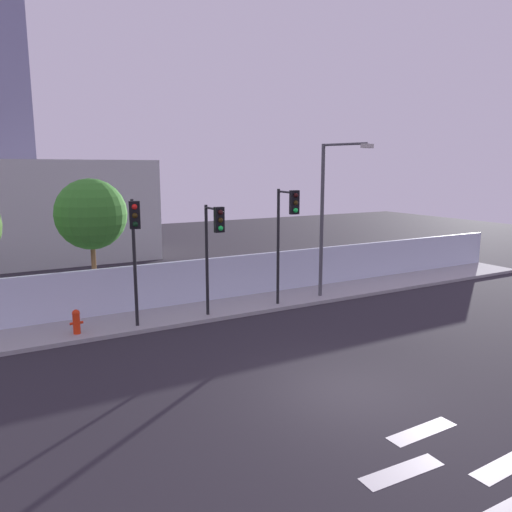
# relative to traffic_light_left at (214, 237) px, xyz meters

# --- Properties ---
(ground_plane) EXTENTS (80.00, 80.00, 0.00)m
(ground_plane) POSITION_rel_traffic_light_left_xyz_m (0.48, -6.89, -3.25)
(ground_plane) COLOR #28252B
(sidewalk) EXTENTS (36.00, 2.40, 0.15)m
(sidewalk) POSITION_rel_traffic_light_left_xyz_m (0.48, 1.31, -3.17)
(sidewalk) COLOR #9A9A9A
(sidewalk) RESTS_ON ground
(perimeter_wall) EXTENTS (36.00, 0.18, 1.80)m
(perimeter_wall) POSITION_rel_traffic_light_left_xyz_m (0.48, 2.60, -2.20)
(perimeter_wall) COLOR silver
(perimeter_wall) RESTS_ON sidewalk
(crosswalk_marking) EXTENTS (3.75, 3.89, 0.01)m
(crosswalk_marking) POSITION_rel_traffic_light_left_xyz_m (0.15, -10.99, -3.25)
(crosswalk_marking) COLOR silver
(crosswalk_marking) RESTS_ON ground
(traffic_light_left) EXTENTS (0.34, 1.42, 4.22)m
(traffic_light_left) POSITION_rel_traffic_light_left_xyz_m (0.00, 0.00, 0.00)
(traffic_light_left) COLOR black
(traffic_light_left) RESTS_ON sidewalk
(traffic_light_center) EXTENTS (0.42, 1.68, 4.75)m
(traffic_light_center) POSITION_rel_traffic_light_left_xyz_m (3.07, -0.10, 0.37)
(traffic_light_center) COLOR black
(traffic_light_center) RESTS_ON sidewalk
(traffic_light_right) EXTENTS (0.47, 1.35, 4.52)m
(traffic_light_right) POSITION_rel_traffic_light_left_xyz_m (-2.88, 0.06, 0.20)
(traffic_light_right) COLOR black
(traffic_light_right) RESTS_ON sidewalk
(street_lamp_curbside) EXTENTS (1.02, 2.28, 6.57)m
(street_lamp_curbside) POSITION_rel_traffic_light_left_xyz_m (5.60, 0.54, 0.84)
(street_lamp_curbside) COLOR #4C4C51
(street_lamp_curbside) RESTS_ON sidewalk
(fire_hydrant) EXTENTS (0.44, 0.26, 0.85)m
(fire_hydrant) POSITION_rel_traffic_light_left_xyz_m (-4.80, 0.78, -2.65)
(fire_hydrant) COLOR red
(fire_hydrant) RESTS_ON sidewalk
(roadside_tree_midleft) EXTENTS (2.77, 2.77, 5.33)m
(roadside_tree_midleft) POSITION_rel_traffic_light_left_xyz_m (-3.58, 3.63, 0.68)
(roadside_tree_midleft) COLOR brown
(roadside_tree_midleft) RESTS_ON ground
(low_building_distant) EXTENTS (12.80, 6.00, 6.20)m
(low_building_distant) POSITION_rel_traffic_light_left_xyz_m (-3.85, 16.60, -0.15)
(low_building_distant) COLOR #ACACAC
(low_building_distant) RESTS_ON ground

